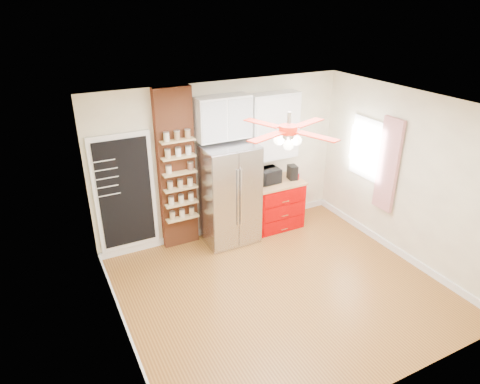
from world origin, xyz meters
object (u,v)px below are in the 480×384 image
ceiling_fan (288,130)px  coffee_maker (292,172)px  canister_left (296,176)px  fridge (229,194)px  pantry_jar_oats (169,170)px  toaster_oven (266,176)px  red_cabinet (276,204)px

ceiling_fan → coffee_maker: 2.49m
coffee_maker → canister_left: bearing=-28.9°
fridge → ceiling_fan: size_ratio=1.25×
fridge → pantry_jar_oats: size_ratio=14.19×
fridge → toaster_oven: 0.79m
toaster_oven → coffee_maker: same height
fridge → canister_left: size_ratio=13.93×
fridge → toaster_oven: (0.77, 0.08, 0.15)m
red_cabinet → canister_left: bearing=-12.1°
fridge → pantry_jar_oats: 1.13m
red_cabinet → toaster_oven: size_ratio=2.00×
ceiling_fan → toaster_oven: size_ratio=2.99×
toaster_oven → fridge: bearing=-176.3°
fridge → red_cabinet: 1.06m
ceiling_fan → red_cabinet: bearing=61.3°
fridge → coffee_maker: size_ratio=6.76×
toaster_oven → pantry_jar_oats: bearing=174.4°
fridge → toaster_oven: bearing=6.0°
fridge → toaster_oven: fridge is taller
red_cabinet → pantry_jar_oats: bearing=176.2°
fridge → pantry_jar_oats: fridge is taller
canister_left → pantry_jar_oats: size_ratio=1.02×
red_cabinet → ceiling_fan: 2.75m
coffee_maker → toaster_oven: bearing=-177.0°
toaster_oven → red_cabinet: bearing=-11.0°
coffee_maker → pantry_jar_oats: pantry_jar_oats is taller
coffee_maker → ceiling_fan: bearing=-116.8°
fridge → canister_left: (1.34, -0.03, 0.09)m
canister_left → ceiling_fan: bearing=-128.9°
ceiling_fan → coffee_maker: bearing=53.3°
red_cabinet → toaster_oven: 0.61m
toaster_oven → coffee_maker: size_ratio=1.81×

